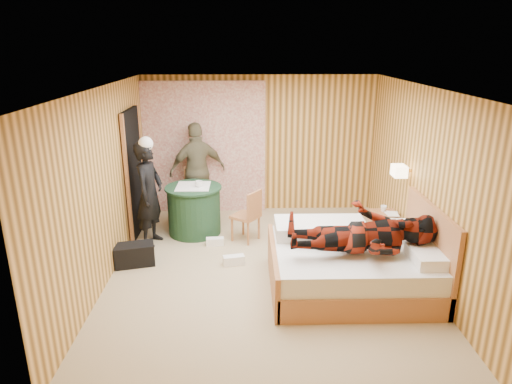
{
  "coord_description": "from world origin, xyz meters",
  "views": [
    {
      "loc": [
        -0.26,
        -5.73,
        3.02
      ],
      "look_at": [
        -0.11,
        0.3,
        1.05
      ],
      "focal_mm": 32.0,
      "sensor_mm": 36.0,
      "label": 1
    }
  ],
  "objects_px": {
    "round_table": "(194,209)",
    "chair_near": "(249,212)",
    "wall_lamp": "(399,171)",
    "duffel_bag": "(134,255)",
    "nightstand": "(384,230)",
    "man_on_bed": "(364,223)",
    "woman_standing": "(149,194)",
    "bed": "(354,264)",
    "man_at_table": "(198,171)",
    "chair_far": "(197,189)"
  },
  "relations": [
    {
      "from": "round_table",
      "to": "chair_near",
      "type": "distance_m",
      "value": 0.98
    },
    {
      "from": "wall_lamp",
      "to": "duffel_bag",
      "type": "height_order",
      "value": "wall_lamp"
    },
    {
      "from": "round_table",
      "to": "chair_near",
      "type": "xyz_separation_m",
      "value": [
        0.91,
        -0.36,
        0.08
      ]
    },
    {
      "from": "round_table",
      "to": "chair_near",
      "type": "relative_size",
      "value": 1.09
    },
    {
      "from": "wall_lamp",
      "to": "nightstand",
      "type": "height_order",
      "value": "wall_lamp"
    },
    {
      "from": "round_table",
      "to": "man_on_bed",
      "type": "xyz_separation_m",
      "value": [
        2.26,
        -2.06,
        0.58
      ]
    },
    {
      "from": "woman_standing",
      "to": "nightstand",
      "type": "bearing_deg",
      "value": -80.25
    },
    {
      "from": "bed",
      "to": "nightstand",
      "type": "height_order",
      "value": "bed"
    },
    {
      "from": "wall_lamp",
      "to": "man_at_table",
      "type": "distance_m",
      "value": 3.49
    },
    {
      "from": "chair_far",
      "to": "man_at_table",
      "type": "height_order",
      "value": "man_at_table"
    },
    {
      "from": "nightstand",
      "to": "duffel_bag",
      "type": "distance_m",
      "value": 3.77
    },
    {
      "from": "chair_near",
      "to": "chair_far",
      "type": "bearing_deg",
      "value": -104.92
    },
    {
      "from": "wall_lamp",
      "to": "nightstand",
      "type": "distance_m",
      "value": 1.06
    },
    {
      "from": "nightstand",
      "to": "round_table",
      "type": "xyz_separation_m",
      "value": [
        -2.99,
        0.62,
        0.13
      ]
    },
    {
      "from": "round_table",
      "to": "woman_standing",
      "type": "distance_m",
      "value": 0.84
    },
    {
      "from": "duffel_bag",
      "to": "man_at_table",
      "type": "bearing_deg",
      "value": 55.03
    },
    {
      "from": "bed",
      "to": "woman_standing",
      "type": "relative_size",
      "value": 1.26
    },
    {
      "from": "chair_far",
      "to": "round_table",
      "type": "bearing_deg",
      "value": -101.5
    },
    {
      "from": "round_table",
      "to": "chair_near",
      "type": "bearing_deg",
      "value": -21.72
    },
    {
      "from": "wall_lamp",
      "to": "woman_standing",
      "type": "height_order",
      "value": "woman_standing"
    },
    {
      "from": "nightstand",
      "to": "man_on_bed",
      "type": "height_order",
      "value": "man_on_bed"
    },
    {
      "from": "man_on_bed",
      "to": "wall_lamp",
      "type": "bearing_deg",
      "value": 56.42
    },
    {
      "from": "chair_far",
      "to": "duffel_bag",
      "type": "distance_m",
      "value": 2.04
    },
    {
      "from": "nightstand",
      "to": "chair_near",
      "type": "bearing_deg",
      "value": 172.86
    },
    {
      "from": "duffel_bag",
      "to": "woman_standing",
      "type": "bearing_deg",
      "value": 67.68
    },
    {
      "from": "nightstand",
      "to": "chair_near",
      "type": "height_order",
      "value": "chair_near"
    },
    {
      "from": "bed",
      "to": "duffel_bag",
      "type": "relative_size",
      "value": 3.73
    },
    {
      "from": "nightstand",
      "to": "duffel_bag",
      "type": "relative_size",
      "value": 1.01
    },
    {
      "from": "round_table",
      "to": "woman_standing",
      "type": "relative_size",
      "value": 0.57
    },
    {
      "from": "wall_lamp",
      "to": "round_table",
      "type": "height_order",
      "value": "wall_lamp"
    },
    {
      "from": "wall_lamp",
      "to": "man_on_bed",
      "type": "relative_size",
      "value": 0.15
    },
    {
      "from": "bed",
      "to": "nightstand",
      "type": "xyz_separation_m",
      "value": [
        0.76,
        1.21,
        -0.05
      ]
    },
    {
      "from": "nightstand",
      "to": "man_at_table",
      "type": "distance_m",
      "value": 3.35
    },
    {
      "from": "chair_near",
      "to": "man_on_bed",
      "type": "xyz_separation_m",
      "value": [
        1.35,
        -1.7,
        0.5
      ]
    },
    {
      "from": "duffel_bag",
      "to": "wall_lamp",
      "type": "bearing_deg",
      "value": -10.15
    },
    {
      "from": "nightstand",
      "to": "chair_far",
      "type": "distance_m",
      "value": 3.31
    },
    {
      "from": "chair_near",
      "to": "woman_standing",
      "type": "distance_m",
      "value": 1.57
    },
    {
      "from": "duffel_bag",
      "to": "man_on_bed",
      "type": "height_order",
      "value": "man_on_bed"
    },
    {
      "from": "bed",
      "to": "chair_far",
      "type": "bearing_deg",
      "value": 131.34
    },
    {
      "from": "duffel_bag",
      "to": "bed",
      "type": "bearing_deg",
      "value": -26.94
    },
    {
      "from": "chair_near",
      "to": "man_on_bed",
      "type": "height_order",
      "value": "man_on_bed"
    },
    {
      "from": "wall_lamp",
      "to": "round_table",
      "type": "bearing_deg",
      "value": 163.48
    },
    {
      "from": "round_table",
      "to": "man_at_table",
      "type": "xyz_separation_m",
      "value": [
        0.0,
        0.77,
        0.45
      ]
    },
    {
      "from": "man_at_table",
      "to": "chair_near",
      "type": "bearing_deg",
      "value": 107.34
    },
    {
      "from": "man_at_table",
      "to": "nightstand",
      "type": "bearing_deg",
      "value": 133.68
    },
    {
      "from": "chair_near",
      "to": "wall_lamp",
      "type": "bearing_deg",
      "value": 110.4
    },
    {
      "from": "wall_lamp",
      "to": "woman_standing",
      "type": "relative_size",
      "value": 0.16
    },
    {
      "from": "woman_standing",
      "to": "man_at_table",
      "type": "distance_m",
      "value": 1.33
    },
    {
      "from": "woman_standing",
      "to": "man_on_bed",
      "type": "relative_size",
      "value": 0.92
    },
    {
      "from": "duffel_bag",
      "to": "round_table",
      "type": "bearing_deg",
      "value": 43.3
    }
  ]
}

